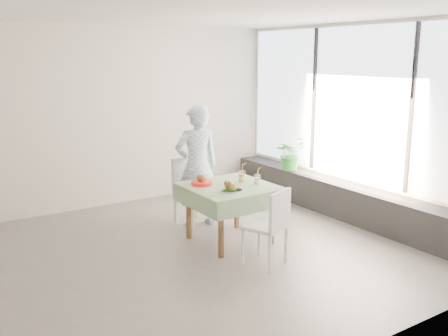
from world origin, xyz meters
TOP-DOWN VIEW (x-y plane):
  - floor at (0.00, 0.00)m, footprint 6.00×6.00m
  - ceiling at (0.00, 0.00)m, footprint 6.00×6.00m
  - wall_back at (0.00, 2.50)m, footprint 6.00×0.02m
  - wall_front at (0.00, -2.50)m, footprint 6.00×0.02m
  - wall_right at (3.00, 0.00)m, footprint 0.02×5.00m
  - window_pane at (2.97, 0.00)m, footprint 0.01×4.80m
  - window_ledge at (2.80, 0.00)m, footprint 0.40×4.80m
  - cafe_table at (0.81, 0.09)m, footprint 1.05×1.05m
  - chair_far at (0.78, 0.96)m, footprint 0.51×0.51m
  - chair_near at (0.77, -0.72)m, footprint 0.54×0.54m
  - diner at (0.80, 0.88)m, footprint 0.68×0.51m
  - main_dish at (0.68, -0.14)m, footprint 0.28×0.28m
  - juice_cup_orange at (1.06, 0.18)m, footprint 0.10×0.10m
  - juice_cup_lemonade at (1.15, -0.05)m, footprint 0.09×0.09m
  - second_dish at (0.54, 0.31)m, footprint 0.27×0.27m
  - potted_plant at (2.72, 1.15)m, footprint 0.57×0.52m

SIDE VIEW (x-z plane):
  - floor at x=0.00m, z-range 0.00..0.00m
  - window_ledge at x=2.80m, z-range 0.00..0.50m
  - chair_near at x=0.77m, z-range -0.17..0.72m
  - chair_far at x=0.78m, z-range -0.18..0.76m
  - cafe_table at x=0.81m, z-range 0.09..0.83m
  - potted_plant at x=2.72m, z-range 0.50..1.05m
  - second_dish at x=0.54m, z-range 0.72..0.84m
  - main_dish at x=0.68m, z-range 0.72..0.86m
  - juice_cup_lemonade at x=1.15m, z-range 0.68..0.92m
  - juice_cup_orange at x=1.06m, z-range 0.67..0.94m
  - diner at x=0.80m, z-range 0.00..1.69m
  - wall_back at x=0.00m, z-range 0.00..2.80m
  - wall_front at x=0.00m, z-range 0.00..2.80m
  - wall_right at x=3.00m, z-range 0.00..2.80m
  - window_pane at x=2.97m, z-range 0.56..2.74m
  - ceiling at x=0.00m, z-range 2.80..2.80m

